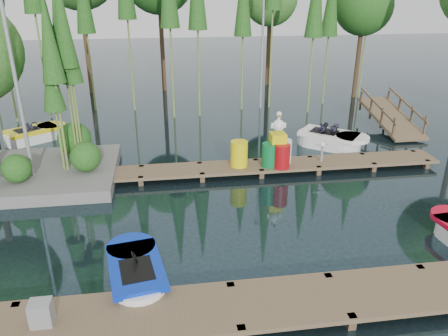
{
  "coord_description": "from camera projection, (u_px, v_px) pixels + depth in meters",
  "views": [
    {
      "loc": [
        -1.22,
        -11.27,
        6.13
      ],
      "look_at": [
        0.5,
        0.5,
        1.1
      ],
      "focal_mm": 35.0,
      "sensor_mm": 36.0,
      "label": 1
    }
  ],
  "objects": [
    {
      "name": "ground_plane",
      "position": [
        210.0,
        210.0,
        12.82
      ],
      "size": [
        90.0,
        90.0,
        0.0
      ],
      "primitive_type": "plane",
      "color": "#1D2F36"
    },
    {
      "name": "near_dock",
      "position": [
        235.0,
        307.0,
        8.62
      ],
      "size": [
        18.0,
        1.5,
        0.5
      ],
      "color": "brown",
      "rests_on": "ground"
    },
    {
      "name": "far_dock",
      "position": [
        230.0,
        168.0,
        15.14
      ],
      "size": [
        15.0,
        1.2,
        0.5
      ],
      "color": "brown",
      "rests_on": "ground"
    },
    {
      "name": "lamp_island",
      "position": [
        11.0,
        53.0,
        12.71
      ],
      "size": [
        0.3,
        0.3,
        7.25
      ],
      "color": "gray",
      "rests_on": "ground"
    },
    {
      "name": "lamp_rear",
      "position": [
        263.0,
        25.0,
        21.72
      ],
      "size": [
        0.3,
        0.3,
        7.25
      ],
      "color": "gray",
      "rests_on": "ground"
    },
    {
      "name": "ramp",
      "position": [
        391.0,
        117.0,
        19.71
      ],
      "size": [
        1.5,
        3.94,
        1.49
      ],
      "color": "brown",
      "rests_on": "ground"
    },
    {
      "name": "boat_blue",
      "position": [
        136.0,
        274.0,
        9.59
      ],
      "size": [
        1.52,
        2.65,
        0.84
      ],
      "rotation": [
        0.0,
        0.0,
        0.17
      ],
      "color": "white",
      "rests_on": "ground"
    },
    {
      "name": "boat_yellow_far",
      "position": [
        34.0,
        135.0,
        18.38
      ],
      "size": [
        2.76,
        2.43,
        1.29
      ],
      "rotation": [
        0.0,
        0.0,
        0.27
      ],
      "color": "white",
      "rests_on": "ground"
    },
    {
      "name": "boat_white_far",
      "position": [
        330.0,
        140.0,
        17.69
      ],
      "size": [
        3.06,
        2.85,
        1.37
      ],
      "rotation": [
        0.0,
        0.0,
        0.01
      ],
      "color": "white",
      "rests_on": "ground"
    },
    {
      "name": "utility_cabinet",
      "position": [
        41.0,
        313.0,
        8.02
      ],
      "size": [
        0.4,
        0.34,
        0.49
      ],
      "primitive_type": "cube",
      "color": "gray",
      "rests_on": "near_dock"
    },
    {
      "name": "yellow_barrel",
      "position": [
        239.0,
        154.0,
        14.98
      ],
      "size": [
        0.59,
        0.59,
        0.89
      ],
      "primitive_type": "cylinder",
      "color": "yellow",
      "rests_on": "far_dock"
    },
    {
      "name": "drum_cluster",
      "position": [
        278.0,
        150.0,
        14.98
      ],
      "size": [
        1.11,
        1.02,
        1.92
      ],
      "color": "#0B6730",
      "rests_on": "far_dock"
    },
    {
      "name": "seagull_post",
      "position": [
        322.0,
        149.0,
        15.36
      ],
      "size": [
        0.44,
        0.24,
        0.71
      ],
      "color": "gray",
      "rests_on": "far_dock"
    }
  ]
}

